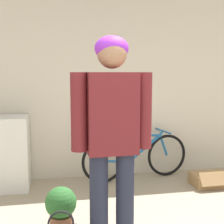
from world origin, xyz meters
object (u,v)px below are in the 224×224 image
at_px(potted_plant, 61,208).
at_px(person, 112,128).
at_px(bicycle, 136,156).
at_px(cardboard_box, 210,179).

bearing_deg(potted_plant, person, -46.51).
height_order(person, potted_plant, person).
bearing_deg(bicycle, person, -119.43).
xyz_separation_m(person, potted_plant, (-0.40, 0.42, -0.81)).
distance_m(cardboard_box, potted_plant, 2.21).
relative_size(bicycle, potted_plant, 3.54).
xyz_separation_m(person, bicycle, (0.70, 1.76, -0.73)).
height_order(bicycle, cardboard_box, bicycle).
bearing_deg(bicycle, potted_plant, -137.33).
xyz_separation_m(bicycle, cardboard_box, (0.92, -0.44, -0.25)).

